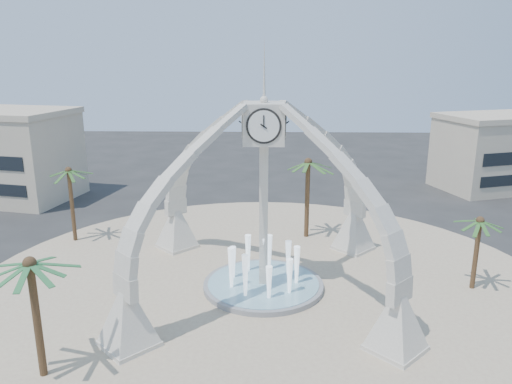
{
  "coord_description": "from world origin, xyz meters",
  "views": [
    {
      "loc": [
        0.42,
        -30.44,
        15.1
      ],
      "look_at": [
        -0.55,
        2.0,
        6.13
      ],
      "focal_mm": 35.0,
      "sensor_mm": 36.0,
      "label": 1
    }
  ],
  "objects_px": {
    "palm_east": "(480,222)",
    "palm_north": "(308,163)",
    "palm_south": "(30,265)",
    "palm_west": "(69,172)",
    "clock_tower": "(264,195)",
    "fountain": "(263,284)"
  },
  "relations": [
    {
      "from": "palm_east",
      "to": "palm_north",
      "type": "relative_size",
      "value": 0.74
    },
    {
      "from": "palm_east",
      "to": "palm_south",
      "type": "height_order",
      "value": "palm_south"
    },
    {
      "from": "palm_east",
      "to": "palm_south",
      "type": "bearing_deg",
      "value": -157.6
    },
    {
      "from": "palm_west",
      "to": "palm_north",
      "type": "xyz_separation_m",
      "value": [
        19.45,
        1.48,
        0.5
      ]
    },
    {
      "from": "palm_west",
      "to": "palm_south",
      "type": "distance_m",
      "value": 18.89
    },
    {
      "from": "clock_tower",
      "to": "palm_east",
      "type": "bearing_deg",
      "value": 1.55
    },
    {
      "from": "fountain",
      "to": "palm_north",
      "type": "bearing_deg",
      "value": 70.34
    },
    {
      "from": "clock_tower",
      "to": "palm_west",
      "type": "relative_size",
      "value": 2.67
    },
    {
      "from": "palm_east",
      "to": "palm_north",
      "type": "bearing_deg",
      "value": 137.67
    },
    {
      "from": "palm_north",
      "to": "palm_south",
      "type": "relative_size",
      "value": 1.1
    },
    {
      "from": "palm_south",
      "to": "palm_east",
      "type": "bearing_deg",
      "value": 22.4
    },
    {
      "from": "palm_east",
      "to": "palm_west",
      "type": "distance_m",
      "value": 30.95
    },
    {
      "from": "clock_tower",
      "to": "fountain",
      "type": "xyz_separation_m",
      "value": [
        0.0,
        0.0,
        -6.2
      ]
    },
    {
      "from": "palm_north",
      "to": "palm_south",
      "type": "height_order",
      "value": "palm_north"
    },
    {
      "from": "palm_east",
      "to": "palm_west",
      "type": "height_order",
      "value": "palm_west"
    },
    {
      "from": "fountain",
      "to": "palm_east",
      "type": "relative_size",
      "value": 1.47
    },
    {
      "from": "fountain",
      "to": "palm_west",
      "type": "height_order",
      "value": "palm_west"
    },
    {
      "from": "palm_west",
      "to": "palm_south",
      "type": "xyz_separation_m",
      "value": [
        5.38,
        -18.11,
        -0.14
      ]
    },
    {
      "from": "palm_east",
      "to": "palm_north",
      "type": "xyz_separation_m",
      "value": [
        -10.42,
        9.49,
        1.73
      ]
    },
    {
      "from": "palm_east",
      "to": "palm_south",
      "type": "distance_m",
      "value": 26.51
    },
    {
      "from": "fountain",
      "to": "palm_south",
      "type": "height_order",
      "value": "palm_south"
    },
    {
      "from": "palm_west",
      "to": "palm_south",
      "type": "relative_size",
      "value": 1.01
    }
  ]
}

